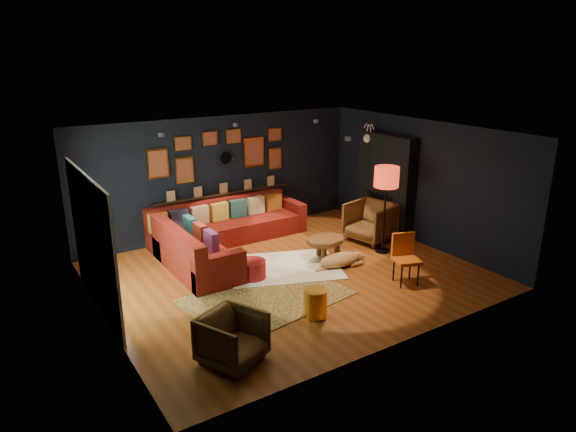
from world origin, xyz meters
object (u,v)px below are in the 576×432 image
pouf (252,269)px  gold_stool (315,303)px  floor_lamp (386,180)px  sectional (216,236)px  orange_chair (405,254)px  armchair_right (371,220)px  coffee_table (326,242)px  armchair_left (232,336)px  dog (340,257)px

pouf → gold_stool: bearing=-85.1°
floor_lamp → sectional: bearing=146.7°
gold_stool → orange_chair: (2.05, 0.18, 0.30)m
sectional → armchair_right: size_ratio=3.72×
coffee_table → armchair_left: (-3.08, -2.10, 0.01)m
orange_chair → gold_stool: bearing=-155.7°
armchair_left → orange_chair: (3.66, 0.57, 0.14)m
gold_stool → orange_chair: size_ratio=0.51×
armchair_right → coffee_table: bearing=-87.3°
armchair_right → floor_lamp: (-0.23, -0.65, 1.03)m
sectional → coffee_table: 2.25m
gold_stool → dog: 1.99m
orange_chair → floor_lamp: bearing=81.5°
sectional → orange_chair: bearing=-55.3°
sectional → gold_stool: (0.11, -3.31, -0.10)m
coffee_table → orange_chair: orange_chair is taller
pouf → armchair_left: size_ratio=0.64×
armchair_left → orange_chair: bearing=-15.6°
orange_chair → dog: orange_chair is taller
floor_lamp → armchair_left: bearing=-157.0°
sectional → gold_stool: 3.31m
armchair_right → pouf: bearing=-95.3°
floor_lamp → dog: (-1.22, -0.15, -1.30)m
pouf → gold_stool: (0.15, -1.73, 0.04)m
gold_stool → orange_chair: orange_chair is taller
armchair_left → floor_lamp: (4.33, 1.84, 1.11)m
armchair_right → gold_stool: 3.63m
gold_stool → floor_lamp: bearing=28.1°
pouf → gold_stool: size_ratio=1.07×
coffee_table → pouf: coffee_table is taller
pouf → dog: 1.70m
armchair_right → dog: bearing=-73.3°
pouf → armchair_left: bearing=-124.6°
floor_lamp → orange_chair: bearing=-117.7°
sectional → armchair_left: sectional is taller
sectional → dog: (1.61, -2.01, -0.13)m
coffee_table → orange_chair: bearing=-69.3°
orange_chair → floor_lamp: 1.73m
coffee_table → pouf: bearing=179.3°
pouf → armchair_left: armchair_left is taller
armchair_right → orange_chair: (-0.90, -1.92, 0.06)m
floor_lamp → dog: floor_lamp is taller
coffee_table → gold_stool: (-1.47, -1.71, -0.14)m
coffee_table → gold_stool: same height
armchair_left → gold_stool: armchair_left is taller
armchair_left → dog: (3.11, 1.69, -0.18)m
armchair_right → orange_chair: 2.12m
coffee_table → dog: 0.45m
armchair_right → armchair_left: bearing=-73.5°
pouf → gold_stool: 1.74m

